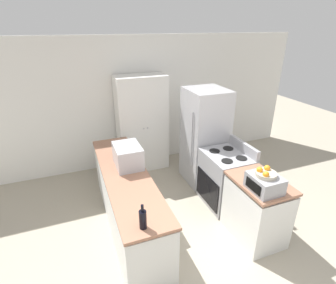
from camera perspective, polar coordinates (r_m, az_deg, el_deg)
The scene contains 11 objects.
ground_plane at distance 3.56m, azimuth 11.85°, elevation -27.58°, with size 14.00×14.00×0.00m, color #A89E89.
wall_back at distance 5.43m, azimuth -5.77°, elevation 8.51°, with size 7.00×0.06×2.60m.
counter_left at distance 3.93m, azimuth -8.81°, elevation -12.50°, with size 0.60×2.51×0.90m.
counter_right at distance 3.91m, azimuth 18.57°, elevation -13.85°, with size 0.60×0.82×0.90m.
pantry_cabinet at distance 5.24m, azimuth -5.69°, elevation 3.95°, with size 0.97×0.52×1.91m.
stove at distance 4.43m, azimuth 12.33°, elevation -7.79°, with size 0.66×0.76×1.06m.
refrigerator at distance 4.83m, azimuth 7.94°, elevation 1.10°, with size 0.70×0.73×1.76m.
microwave at distance 3.78m, azimuth -8.72°, elevation -2.98°, with size 0.37×0.49×0.31m.
wine_bottle at distance 2.72m, azimuth -5.50°, elevation -16.36°, with size 0.08×0.08×0.28m.
toaster_oven at distance 3.43m, azimuth 20.27°, elevation -8.43°, with size 0.34×0.38×0.21m.
fruit_bowl at distance 3.36m, azimuth 20.46°, elevation -6.38°, with size 0.25×0.25×0.10m.
Camera 1 is at (-1.37, -1.75, 2.77)m, focal length 28.00 mm.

